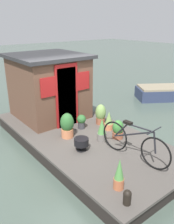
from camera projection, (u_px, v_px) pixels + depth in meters
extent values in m
plane|color=#47564C|center=(83.00, 146.00, 6.54)|extent=(60.00, 60.00, 0.00)
cube|color=#4C4742|center=(82.00, 135.00, 6.42)|extent=(5.64, 2.69, 0.06)
cube|color=black|center=(83.00, 141.00, 6.49)|extent=(5.53, 2.64, 0.31)
cube|color=brown|center=(49.00, 88.00, 7.34)|extent=(1.98, 1.91, 1.85)
cube|color=#28282B|center=(47.00, 56.00, 6.99)|extent=(2.18, 2.11, 0.10)
cube|color=maroon|center=(67.00, 98.00, 6.63)|extent=(0.04, 0.60, 1.70)
cube|color=maroon|center=(67.00, 96.00, 6.60)|extent=(0.03, 0.72, 1.80)
cube|color=maroon|center=(83.00, 81.00, 6.81)|extent=(0.03, 0.44, 0.52)
cube|color=maroon|center=(48.00, 87.00, 6.15)|extent=(0.03, 0.44, 0.52)
torus|color=black|center=(155.00, 154.00, 4.79)|extent=(0.71, 0.10, 0.71)
torus|color=black|center=(115.00, 136.00, 5.52)|extent=(0.71, 0.10, 0.71)
cylinder|color=black|center=(133.00, 134.00, 5.10)|extent=(1.01, 0.13, 0.49)
cylinder|color=black|center=(140.00, 128.00, 4.91)|extent=(0.65, 0.09, 0.07)
cylinder|color=black|center=(121.00, 130.00, 5.33)|extent=(0.37, 0.07, 0.44)
cylinder|color=black|center=(155.00, 143.00, 4.74)|extent=(0.12, 0.05, 0.46)
cube|color=black|center=(128.00, 123.00, 5.13)|extent=(0.21, 0.12, 0.06)
cylinder|color=black|center=(154.00, 131.00, 4.68)|extent=(0.07, 0.50, 0.02)
cylinder|color=#C6754C|center=(109.00, 126.00, 6.65)|extent=(0.24, 0.24, 0.18)
cone|color=#70934C|center=(109.00, 118.00, 6.55)|extent=(0.22, 0.22, 0.36)
cylinder|color=slate|center=(102.00, 137.00, 6.04)|extent=(0.24, 0.24, 0.19)
cone|color=#4C8942|center=(102.00, 126.00, 5.93)|extent=(0.21, 0.21, 0.40)
cylinder|color=#C6754C|center=(67.00, 133.00, 6.21)|extent=(0.31, 0.31, 0.23)
ellipsoid|color=#2D602D|center=(67.00, 123.00, 6.10)|extent=(0.35, 0.35, 0.51)
cylinder|color=#B2603D|center=(119.00, 183.00, 4.30)|extent=(0.19, 0.19, 0.21)
cone|color=#4C8942|center=(119.00, 169.00, 4.19)|extent=(0.17, 0.17, 0.41)
cylinder|color=#935138|center=(100.00, 121.00, 7.02)|extent=(0.26, 0.26, 0.19)
ellipsoid|color=#70934C|center=(101.00, 112.00, 6.92)|extent=(0.31, 0.31, 0.49)
cylinder|color=#38383D|center=(81.00, 125.00, 6.71)|extent=(0.19, 0.19, 0.19)
sphere|color=#2D602D|center=(81.00, 119.00, 6.65)|extent=(0.26, 0.26, 0.26)
cylinder|color=#935138|center=(118.00, 135.00, 6.17)|extent=(0.28, 0.28, 0.17)
ellipsoid|color=#387533|center=(118.00, 127.00, 6.09)|extent=(0.29, 0.29, 0.39)
cylinder|color=black|center=(81.00, 142.00, 5.53)|extent=(0.34, 0.34, 0.17)
cylinder|color=black|center=(81.00, 148.00, 5.59)|extent=(0.04, 0.04, 0.14)
cylinder|color=black|center=(81.00, 150.00, 5.61)|extent=(0.24, 0.24, 0.02)
cylinder|color=black|center=(127.00, 199.00, 3.93)|extent=(0.14, 0.14, 0.20)
sphere|color=black|center=(127.00, 194.00, 3.89)|extent=(0.14, 0.14, 0.14)
cube|color=#2D3856|center=(174.00, 93.00, 10.48)|extent=(2.72, 3.38, 0.48)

